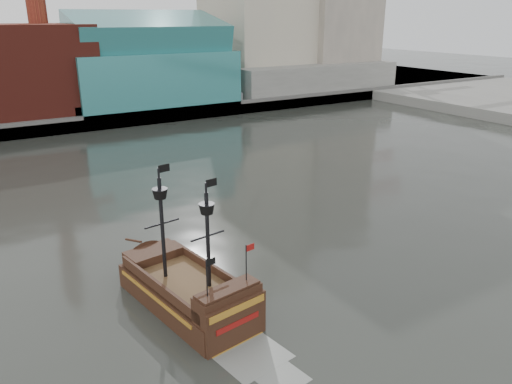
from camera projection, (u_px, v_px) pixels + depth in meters
ground at (374, 287)px, 35.70m from camera, size 400.00×400.00×0.00m
promenade_far at (74, 99)px, 109.08m from camera, size 220.00×60.00×2.00m
seawall at (114, 121)px, 85.34m from camera, size 220.00×1.00×2.60m
crane_a at (376, 12)px, 134.00m from camera, size 22.50×4.00×32.25m
crane_b at (374, 25)px, 147.96m from camera, size 19.10×4.00×26.25m
pirate_ship at (188, 295)px, 32.89m from camera, size 6.10×14.26×10.33m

